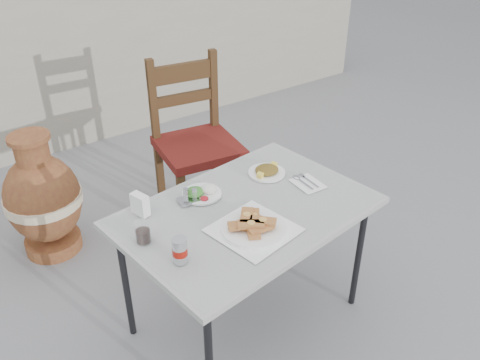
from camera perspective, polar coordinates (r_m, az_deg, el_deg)
ground at (r=2.65m, az=1.94°, el=-15.76°), size 80.00×80.00×0.00m
cafe_table at (r=2.27m, az=0.77°, el=-4.22°), size 1.18×0.88×0.67m
pide_plate at (r=2.10m, az=1.54°, el=-5.02°), size 0.36×0.36×0.06m
salad_rice_plate at (r=2.33m, az=-4.37°, el=-1.35°), size 0.18×0.18×0.05m
salad_chopped_plate at (r=2.49m, az=3.02°, el=1.03°), size 0.18×0.18×0.04m
soda_can at (r=1.94m, az=-6.77°, el=-7.84°), size 0.06×0.06×0.11m
cola_glass at (r=2.07m, az=-10.85°, el=-5.90°), size 0.06×0.06×0.09m
napkin_holder at (r=2.22m, az=-11.15°, el=-2.71°), size 0.07×0.09×0.10m
condiment_caddy at (r=2.29m, az=-5.80°, el=-1.95°), size 0.10×0.08×0.07m
cutlery_napkin at (r=2.44m, az=7.41°, el=-0.25°), size 0.13×0.17×0.01m
chair at (r=3.10m, az=-5.02°, el=4.31°), size 0.52×0.52×1.03m
terracotta_urn at (r=3.09m, az=-21.21°, el=-2.03°), size 0.43×0.43×0.75m
back_wall at (r=4.29m, az=-18.92°, el=11.56°), size 6.00×0.25×1.20m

